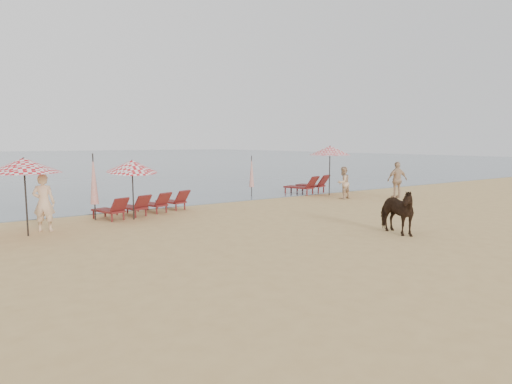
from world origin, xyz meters
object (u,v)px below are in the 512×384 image
Objects in this scene: beachgoer_right_a at (343,183)px; lounger_cluster_right at (309,185)px; umbrella_open_left_a at (24,166)px; umbrella_open_left_b at (132,166)px; umbrella_closed_right at (252,172)px; umbrella_closed_left at (94,179)px; beachgoer_left at (44,203)px; lounger_cluster_left at (145,204)px; cow at (395,211)px; umbrella_open_right at (330,151)px; beachgoer_right_b at (397,180)px.

lounger_cluster_right is at bearing -97.49° from beachgoer_right_a.
umbrella_open_left_a is 14.42m from beachgoer_right_a.
umbrella_open_left_b is at bearing -8.05° from beachgoer_right_a.
umbrella_closed_left is at bearing -164.05° from umbrella_closed_right.
umbrella_closed_left reaches higher than beachgoer_left.
beachgoer_right_a is (3.45, -3.21, -0.52)m from umbrella_closed_right.
umbrella_open_left_b is at bearing -29.40° from umbrella_closed_left.
beachgoer_right_a is (9.98, -0.98, 0.41)m from lounger_cluster_left.
beachgoer_left is at bearing 155.81° from cow.
umbrella_open_left_b is at bearing 174.49° from umbrella_open_right.
beachgoer_left is 0.99× the size of beachgoer_right_b.
umbrella_closed_left is (2.38, 1.66, -0.65)m from umbrella_open_left_a.
lounger_cluster_left is 4.08m from beachgoer_left.
lounger_cluster_right is 1.32× the size of beachgoer_left.
lounger_cluster_right is 11.13m from umbrella_open_left_b.
umbrella_closed_left is 1.13× the size of umbrella_closed_right.
umbrella_open_left_a is 1.43m from beachgoer_left.
umbrella_open_right is at bearing 4.90° from umbrella_open_left_b.
beachgoer_left is at bearing 174.99° from umbrella_open_right.
umbrella_open_right is 1.44× the size of beachgoer_left.
lounger_cluster_right is 14.12m from beachgoer_left.
lounger_cluster_left is 2.35× the size of cow.
umbrella_open_right is 1.09× the size of umbrella_closed_left.
umbrella_open_right is 4.39m from umbrella_closed_right.
beachgoer_right_a reaches higher than lounger_cluster_right.
beachgoer_right_a is 0.87× the size of beachgoer_right_b.
umbrella_open_right is 2.20m from beachgoer_right_a.
umbrella_closed_right is at bearing -133.58° from beachgoer_left.
cow is at bearing 171.49° from beachgoer_left.
lounger_cluster_left is at bearing 5.85° from umbrella_closed_left.
cow reaches higher than lounger_cluster_left.
beachgoer_right_b is at bearing -8.10° from umbrella_open_left_b.
lounger_cluster_left is 1.74× the size of umbrella_open_left_b.
lounger_cluster_left is at bearing -13.15° from beachgoer_right_a.
umbrella_open_right reaches higher than umbrella_open_left_a.
beachgoer_right_b is at bearing -156.06° from beachgoer_left.
umbrella_open_left_b is 1.23× the size of beachgoer_left.
lounger_cluster_left is 10.04m from beachgoer_right_a.
beachgoer_right_b is at bearing -75.84° from lounger_cluster_right.
lounger_cluster_left is 1.66× the size of umbrella_open_left_a.
beachgoer_right_b reaches higher than lounger_cluster_right.
umbrella_open_left_a reaches higher than lounger_cluster_left.
cow is (5.26, -7.89, 0.31)m from lounger_cluster_left.
umbrella_open_left_a is at bearing 159.37° from cow.
beachgoer_right_a is at bearing -118.81° from umbrella_open_right.
umbrella_open_right reaches higher than lounger_cluster_right.
umbrella_closed_left is 14.65m from beachgoer_right_b.
lounger_cluster_left is 12.74m from beachgoer_right_b.
umbrella_closed_left is 8.84m from umbrella_closed_right.
lounger_cluster_left is 6.96m from umbrella_closed_right.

